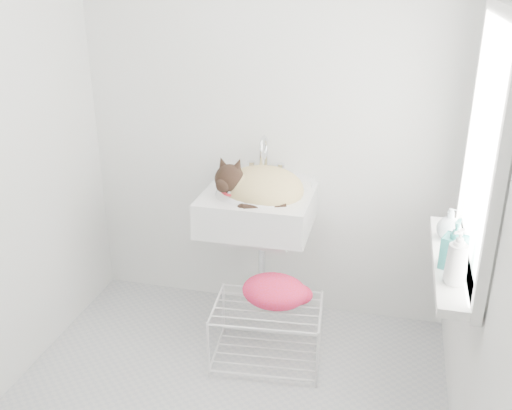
% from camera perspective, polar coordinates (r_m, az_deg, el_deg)
% --- Properties ---
extents(floor, '(2.20, 2.00, 0.02)m').
position_cam_1_polar(floor, '(3.06, -3.41, -18.94)').
color(floor, '#B1B1B1').
rests_on(floor, ground).
extents(back_wall, '(2.20, 0.02, 2.50)m').
position_cam_1_polar(back_wall, '(3.35, 1.20, 9.15)').
color(back_wall, white).
rests_on(back_wall, ground).
extents(right_wall, '(0.02, 2.00, 2.50)m').
position_cam_1_polar(right_wall, '(2.34, 22.45, 1.43)').
color(right_wall, white).
rests_on(right_wall, ground).
extents(window_glass, '(0.01, 0.80, 1.00)m').
position_cam_1_polar(window_glass, '(2.50, 21.91, 5.20)').
color(window_glass, white).
rests_on(window_glass, right_wall).
extents(window_frame, '(0.04, 0.90, 1.10)m').
position_cam_1_polar(window_frame, '(2.50, 21.57, 5.24)').
color(window_frame, white).
rests_on(window_frame, right_wall).
extents(windowsill, '(0.16, 0.88, 0.04)m').
position_cam_1_polar(windowsill, '(2.68, 18.72, -5.28)').
color(windowsill, white).
rests_on(windowsill, right_wall).
extents(sink, '(0.61, 0.53, 0.24)m').
position_cam_1_polar(sink, '(3.23, 0.17, 1.18)').
color(sink, white).
rests_on(sink, back_wall).
extents(faucet, '(0.22, 0.16, 0.22)m').
position_cam_1_polar(faucet, '(3.35, 0.91, 4.50)').
color(faucet, silver).
rests_on(faucet, sink).
extents(cat, '(0.50, 0.42, 0.30)m').
position_cam_1_polar(cat, '(3.19, 0.29, 1.73)').
color(cat, tan).
rests_on(cat, sink).
extents(wire_rack, '(0.60, 0.45, 0.34)m').
position_cam_1_polar(wire_rack, '(3.25, 1.09, -12.77)').
color(wire_rack, white).
rests_on(wire_rack, floor).
extents(towel, '(0.38, 0.29, 0.15)m').
position_cam_1_polar(towel, '(3.15, 1.82, -9.18)').
color(towel, red).
rests_on(towel, wire_rack).
extents(bottle_a, '(0.11, 0.11, 0.20)m').
position_cam_1_polar(bottle_a, '(2.47, 18.86, -7.28)').
color(bottle_a, white).
rests_on(bottle_a, windowsill).
extents(bottle_b, '(0.12, 0.12, 0.21)m').
position_cam_1_polar(bottle_b, '(2.59, 18.68, -5.82)').
color(bottle_b, teal).
rests_on(bottle_b, windowsill).
extents(bottle_c, '(0.13, 0.13, 0.15)m').
position_cam_1_polar(bottle_c, '(2.85, 18.34, -3.10)').
color(bottle_c, white).
rests_on(bottle_c, windowsill).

